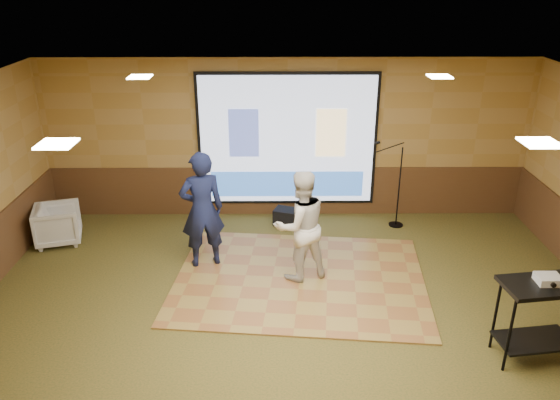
{
  "coord_description": "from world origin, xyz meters",
  "views": [
    {
      "loc": [
        -0.21,
        -6.26,
        4.44
      ],
      "look_at": [
        -0.15,
        1.1,
        1.3
      ],
      "focal_mm": 35.0,
      "sensor_mm": 36.0,
      "label": 1
    }
  ],
  "objects_px": {
    "mic_stand": "(395,201)",
    "banquet_chair": "(58,224)",
    "projector": "(548,279)",
    "av_table": "(542,305)",
    "projector_screen": "(287,142)",
    "dance_floor": "(300,279)",
    "duffel_bag": "(288,217)",
    "player_left": "(202,210)",
    "player_right": "(300,226)"
  },
  "relations": [
    {
      "from": "mic_stand",
      "to": "banquet_chair",
      "type": "bearing_deg",
      "value": 165.21
    },
    {
      "from": "projector",
      "to": "banquet_chair",
      "type": "relative_size",
      "value": 0.37
    },
    {
      "from": "av_table",
      "to": "projector",
      "type": "distance_m",
      "value": 0.35
    },
    {
      "from": "projector_screen",
      "to": "av_table",
      "type": "distance_m",
      "value": 5.24
    },
    {
      "from": "dance_floor",
      "to": "av_table",
      "type": "relative_size",
      "value": 3.54
    },
    {
      "from": "projector",
      "to": "duffel_bag",
      "type": "distance_m",
      "value": 4.92
    },
    {
      "from": "player_left",
      "to": "av_table",
      "type": "relative_size",
      "value": 1.76
    },
    {
      "from": "duffel_bag",
      "to": "projector_screen",
      "type": "bearing_deg",
      "value": 90.64
    },
    {
      "from": "player_right",
      "to": "av_table",
      "type": "height_order",
      "value": "player_right"
    },
    {
      "from": "player_right",
      "to": "banquet_chair",
      "type": "relative_size",
      "value": 2.32
    },
    {
      "from": "dance_floor",
      "to": "mic_stand",
      "type": "height_order",
      "value": "mic_stand"
    },
    {
      "from": "player_left",
      "to": "banquet_chair",
      "type": "height_order",
      "value": "player_left"
    },
    {
      "from": "av_table",
      "to": "mic_stand",
      "type": "height_order",
      "value": "mic_stand"
    },
    {
      "from": "player_left",
      "to": "projector",
      "type": "relative_size",
      "value": 6.88
    },
    {
      "from": "dance_floor",
      "to": "banquet_chair",
      "type": "bearing_deg",
      "value": 162.68
    },
    {
      "from": "player_left",
      "to": "duffel_bag",
      "type": "distance_m",
      "value": 2.19
    },
    {
      "from": "banquet_chair",
      "to": "duffel_bag",
      "type": "relative_size",
      "value": 1.54
    },
    {
      "from": "duffel_bag",
      "to": "player_right",
      "type": "bearing_deg",
      "value": -85.65
    },
    {
      "from": "banquet_chair",
      "to": "duffel_bag",
      "type": "distance_m",
      "value": 4.07
    },
    {
      "from": "av_table",
      "to": "banquet_chair",
      "type": "bearing_deg",
      "value": 155.49
    },
    {
      "from": "player_right",
      "to": "mic_stand",
      "type": "relative_size",
      "value": 1.05
    },
    {
      "from": "player_left",
      "to": "player_right",
      "type": "xyz_separation_m",
      "value": [
        1.51,
        -0.42,
        -0.08
      ]
    },
    {
      "from": "dance_floor",
      "to": "player_left",
      "type": "height_order",
      "value": "player_left"
    },
    {
      "from": "player_right",
      "to": "banquet_chair",
      "type": "distance_m",
      "value": 4.37
    },
    {
      "from": "projector_screen",
      "to": "player_right",
      "type": "xyz_separation_m",
      "value": [
        0.15,
        -2.37,
        -0.58
      ]
    },
    {
      "from": "dance_floor",
      "to": "mic_stand",
      "type": "bearing_deg",
      "value": 46.5
    },
    {
      "from": "dance_floor",
      "to": "banquet_chair",
      "type": "distance_m",
      "value": 4.36
    },
    {
      "from": "dance_floor",
      "to": "av_table",
      "type": "height_order",
      "value": "av_table"
    },
    {
      "from": "dance_floor",
      "to": "projector",
      "type": "distance_m",
      "value": 3.53
    },
    {
      "from": "projector",
      "to": "mic_stand",
      "type": "bearing_deg",
      "value": 104.26
    },
    {
      "from": "projector",
      "to": "player_right",
      "type": "bearing_deg",
      "value": 145.44
    },
    {
      "from": "player_left",
      "to": "projector",
      "type": "height_order",
      "value": "player_left"
    },
    {
      "from": "player_right",
      "to": "banquet_chair",
      "type": "height_order",
      "value": "player_right"
    },
    {
      "from": "player_left",
      "to": "projector_screen",
      "type": "bearing_deg",
      "value": -142.76
    },
    {
      "from": "dance_floor",
      "to": "duffel_bag",
      "type": "height_order",
      "value": "duffel_bag"
    },
    {
      "from": "projector",
      "to": "mic_stand",
      "type": "height_order",
      "value": "mic_stand"
    },
    {
      "from": "player_right",
      "to": "dance_floor",
      "type": "bearing_deg",
      "value": 69.02
    },
    {
      "from": "dance_floor",
      "to": "mic_stand",
      "type": "xyz_separation_m",
      "value": [
        1.82,
        1.92,
        0.48
      ]
    },
    {
      "from": "mic_stand",
      "to": "banquet_chair",
      "type": "height_order",
      "value": "mic_stand"
    },
    {
      "from": "projector",
      "to": "mic_stand",
      "type": "distance_m",
      "value": 3.94
    },
    {
      "from": "projector",
      "to": "duffel_bag",
      "type": "relative_size",
      "value": 0.57
    },
    {
      "from": "av_table",
      "to": "player_left",
      "type": "bearing_deg",
      "value": 151.38
    },
    {
      "from": "duffel_bag",
      "to": "banquet_chair",
      "type": "bearing_deg",
      "value": -170.35
    },
    {
      "from": "projector_screen",
      "to": "banquet_chair",
      "type": "distance_m",
      "value": 4.31
    },
    {
      "from": "player_left",
      "to": "banquet_chair",
      "type": "distance_m",
      "value": 2.83
    },
    {
      "from": "av_table",
      "to": "mic_stand",
      "type": "relative_size",
      "value": 0.65
    },
    {
      "from": "player_left",
      "to": "av_table",
      "type": "distance_m",
      "value": 4.9
    },
    {
      "from": "banquet_chair",
      "to": "duffel_bag",
      "type": "height_order",
      "value": "banquet_chair"
    },
    {
      "from": "projector_screen",
      "to": "av_table",
      "type": "xyz_separation_m",
      "value": [
        2.93,
        -4.29,
        -0.7
      ]
    },
    {
      "from": "projector_screen",
      "to": "duffel_bag",
      "type": "bearing_deg",
      "value": -89.36
    }
  ]
}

